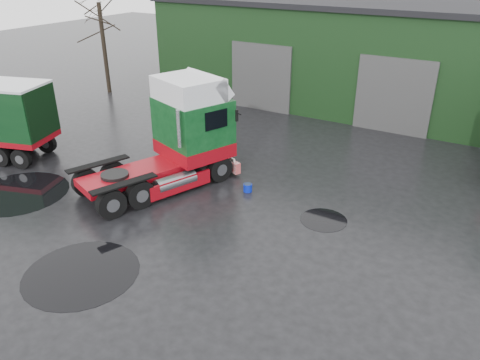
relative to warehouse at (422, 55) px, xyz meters
The scene contains 9 objects.
ground 20.35m from the warehouse, 95.71° to the right, with size 100.00×100.00×0.00m, color black.
warehouse is the anchor object (origin of this frame).
hero_tractor 18.99m from the warehouse, 110.05° to the right, with size 3.01×7.10×4.41m, color #0E411B, non-canonical shape.
wash_bucket 16.69m from the warehouse, 100.67° to the right, with size 0.35×0.35×0.33m, color #081CB6.
tree_left 20.64m from the warehouse, 157.17° to the right, with size 4.40×4.40×8.50m, color black, non-canonical shape.
tree_back_a 12.90m from the warehouse, 128.66° to the left, with size 4.40×4.40×9.50m, color black, non-canonical shape.
puddle_0 24.15m from the warehouse, 101.21° to the right, with size 3.51×3.51×0.01m, color black.
puddle_1 17.00m from the warehouse, 88.29° to the right, with size 1.73×1.73×0.01m, color black.
puddle_2 24.01m from the warehouse, 117.55° to the right, with size 4.02×4.02×0.01m, color black.
Camera 1 is at (7.47, -10.93, 8.82)m, focal length 35.00 mm.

